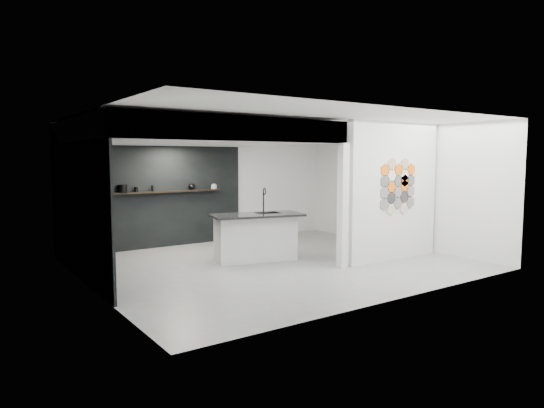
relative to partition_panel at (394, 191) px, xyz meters
The scene contains 17 objects.
floor 2.82m from the partition_panel, 155.80° to the left, with size 7.00×6.00×0.01m, color slate.
partition_panel is the anchor object (origin of this frame).
bay_clad_back 5.31m from the partition_panel, 131.60° to the left, with size 4.40×0.04×2.35m, color black.
bay_clad_left 6.04m from the partition_panel, 160.65° to the left, with size 0.04×4.00×2.35m, color black.
bulkhead 4.21m from the partition_panel, 150.43° to the left, with size 4.40×4.00×0.40m, color silver.
corner_column 1.42m from the partition_panel, behind, with size 0.16×0.16×2.35m, color silver.
fascia_beam 3.71m from the partition_panel, behind, with size 4.40×0.16×0.40m, color silver.
wall_basin 5.78m from the partition_panel, 161.77° to the left, with size 0.40×0.60×0.12m, color silver.
display_shelf 5.17m from the partition_panel, 131.55° to the left, with size 3.00×0.15×0.04m, color black.
kitchen_island 2.96m from the partition_panel, 148.79° to the left, with size 1.95×1.21×1.46m.
stockpot 5.80m from the partition_panel, 138.20° to the left, with size 0.21×0.21×0.17m, color black.
kettle 4.70m from the partition_panel, 124.62° to the left, with size 0.17×0.17×0.15m, color black.
glass_bowl 4.39m from the partition_panel, 118.23° to the left, with size 0.14×0.14×0.10m, color gray.
glass_vase 4.39m from the partition_panel, 118.23° to the left, with size 0.09×0.09×0.12m, color gray.
bottle_dark 5.31m from the partition_panel, 133.29° to the left, with size 0.05×0.05×0.14m, color black.
utensil_cup 5.58m from the partition_panel, 136.11° to the left, with size 0.09×0.09×0.11m, color black.
hex_tile_cluster 0.14m from the partition_panel, 68.73° to the right, with size 1.04×0.02×1.16m.
Camera 1 is at (-5.45, -7.67, 2.08)m, focal length 32.00 mm.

